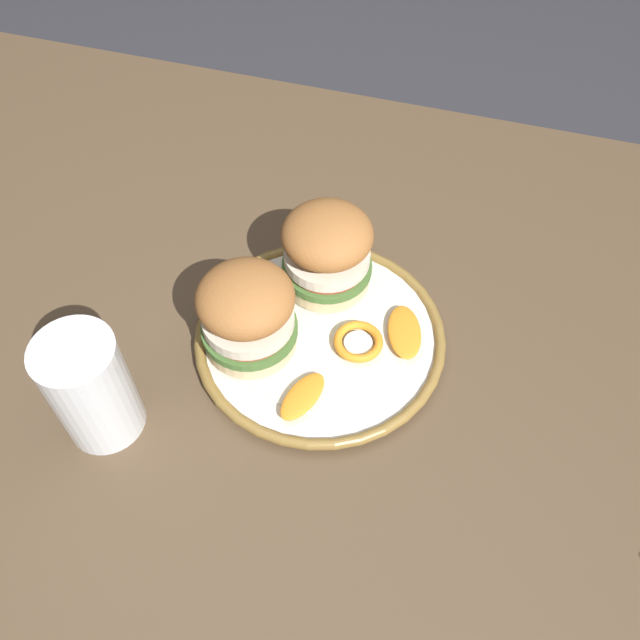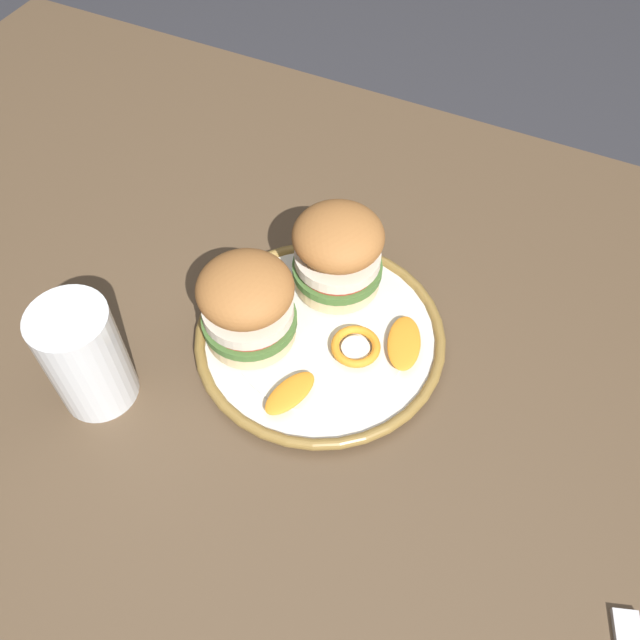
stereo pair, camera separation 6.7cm
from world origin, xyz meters
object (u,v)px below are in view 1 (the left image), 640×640
Objects in this scene: dinner_plate at (320,337)px; drinking_glass at (93,393)px; sandwich_half_left at (247,313)px; sandwich_half_right at (327,250)px; dining_table at (261,405)px.

drinking_glass is at bearing 40.73° from dinner_plate.
dinner_plate is at bearing -154.51° from sandwich_half_left.
dinner_plate is 1.95× the size of sandwich_half_right.
drinking_glass is at bearing 39.87° from dining_table.
dinner_plate is 2.14× the size of drinking_glass.
sandwich_half_left is 1.04× the size of drinking_glass.
sandwich_half_right reaches higher than dining_table.
sandwich_half_left is 0.95× the size of sandwich_half_right.
sandwich_half_right is 0.28m from drinking_glass.
drinking_glass is (0.12, 0.10, 0.14)m from dining_table.
sandwich_half_right is at bearing -126.06° from drinking_glass.
dining_table is at bearing 71.06° from sandwich_half_right.
sandwich_half_right is at bearing -108.94° from dining_table.
dinner_plate is 2.05× the size of sandwich_half_left.
dinner_plate is 0.24m from drinking_glass.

